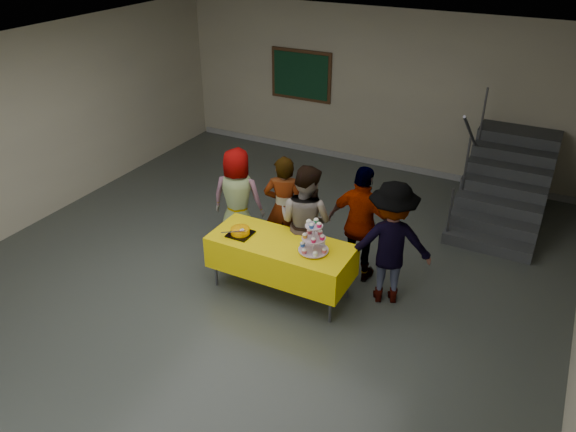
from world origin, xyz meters
name	(u,v)px	position (x,y,z in m)	size (l,w,h in m)	color
room_shell	(230,146)	(0.00, 0.02, 2.13)	(10.00, 10.04, 3.02)	#4C514C
bake_table	(281,256)	(0.45, 0.39, 0.56)	(1.88, 0.78, 0.77)	#595960
cupcake_stand	(314,240)	(0.92, 0.37, 0.95)	(0.38, 0.38, 0.44)	silver
bear_cake	(240,231)	(-0.10, 0.31, 0.83)	(0.32, 0.36, 0.12)	black
schoolchild_a	(238,199)	(-0.67, 1.15, 0.78)	(0.76, 0.49, 1.55)	slate
schoolchild_b	(284,208)	(0.08, 1.18, 0.79)	(0.58, 0.38, 1.58)	slate
schoolchild_c	(305,222)	(0.54, 0.93, 0.82)	(0.80, 0.62, 1.64)	slate
schoolchild_d	(362,225)	(1.25, 1.18, 0.83)	(0.97, 0.41, 1.66)	slate
schoolchild_e	(390,243)	(1.74, 0.91, 0.83)	(1.08, 0.62, 1.67)	#5C5D65
staircase	(507,185)	(2.70, 4.13, 0.49)	(1.30, 2.40, 2.04)	#424447
noticeboard	(301,75)	(-1.55, 4.96, 1.60)	(1.30, 0.05, 1.00)	#472B16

